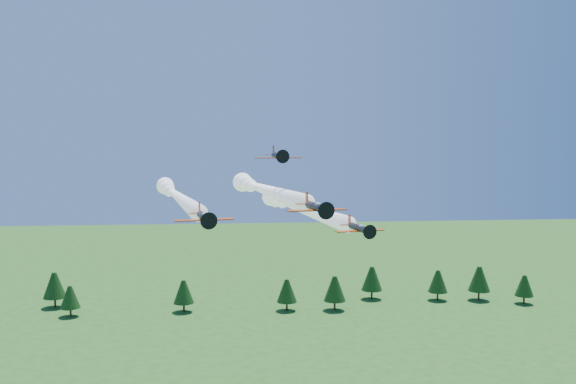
{
  "coord_description": "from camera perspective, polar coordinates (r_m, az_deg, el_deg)",
  "views": [
    {
      "loc": [
        -8.74,
        -87.63,
        53.65
      ],
      "look_at": [
        -0.68,
        0.0,
        45.78
      ],
      "focal_mm": 40.0,
      "sensor_mm": 36.0,
      "label": 1
    }
  ],
  "objects": [
    {
      "name": "plane_lead",
      "position": [
        107.81,
        -2.36,
        0.31
      ],
      "size": [
        14.35,
        51.64,
        3.7
      ],
      "rotation": [
        0.0,
        0.0,
        0.19
      ],
      "color": "black",
      "rests_on": "ground"
    },
    {
      "name": "plane_slot",
      "position": [
        94.99,
        -0.91,
        3.25
      ],
      "size": [
        7.1,
        7.71,
        2.48
      ],
      "rotation": [
        0.0,
        0.0,
        0.12
      ],
      "color": "black",
      "rests_on": "ground"
    },
    {
      "name": "plane_left",
      "position": [
        119.9,
        -9.84,
        -0.32
      ],
      "size": [
        16.09,
        57.73,
        3.7
      ],
      "rotation": [
        0.0,
        0.0,
        0.19
      ],
      "color": "black",
      "rests_on": "ground"
    },
    {
      "name": "plane_right",
      "position": [
        119.64,
        0.66,
        -1.28
      ],
      "size": [
        15.48,
        52.33,
        3.7
      ],
      "rotation": [
        0.0,
        0.0,
        0.21
      ],
      "color": "black",
      "rests_on": "ground"
    },
    {
      "name": "treeline",
      "position": [
        202.51,
        -0.99,
        -8.35
      ],
      "size": [
        177.87,
        18.98,
        11.04
      ],
      "color": "#382314",
      "rests_on": "ground"
    }
  ]
}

